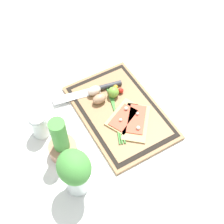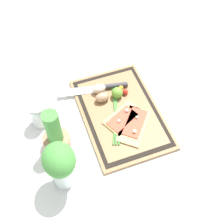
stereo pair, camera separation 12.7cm
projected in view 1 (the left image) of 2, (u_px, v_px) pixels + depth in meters
name	position (u px, v px, depth m)	size (l,w,h in m)	color
ground_plane	(120.00, 113.00, 1.31)	(6.00, 6.00, 0.00)	white
cutting_board	(120.00, 112.00, 1.31)	(0.48, 0.31, 0.02)	#997047
pizza_slice_near	(136.00, 122.00, 1.26)	(0.20, 0.19, 0.02)	tan
pizza_slice_far	(124.00, 116.00, 1.28)	(0.16, 0.19, 0.02)	tan
knife	(99.00, 89.00, 1.36)	(0.09, 0.31, 0.02)	silver
egg_brown	(99.00, 99.00, 1.31)	(0.04, 0.06, 0.04)	tan
egg_pink	(94.00, 91.00, 1.33)	(0.04, 0.06, 0.04)	beige
lime	(113.00, 92.00, 1.32)	(0.05, 0.05, 0.05)	#70A838
cherry_tomato_red	(121.00, 91.00, 1.35)	(0.02, 0.02, 0.02)	red
cherry_tomato_yellow	(116.00, 87.00, 1.36)	(0.02, 0.02, 0.02)	gold
scallion_bunch	(116.00, 114.00, 1.28)	(0.28, 0.12, 0.01)	#47933D
herb_pot	(62.00, 144.00, 1.14)	(0.11, 0.11, 0.21)	#AD7A5B
sauce_jar	(40.00, 126.00, 1.22)	(0.07, 0.07, 0.11)	silver
herb_glass	(75.00, 171.00, 1.02)	(0.13, 0.11, 0.21)	silver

